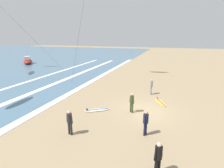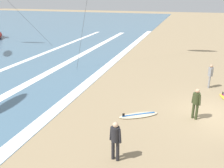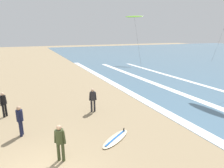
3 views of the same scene
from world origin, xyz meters
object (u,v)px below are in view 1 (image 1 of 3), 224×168
(surfer_background_far, at_px, (146,121))
(surfboard_near_water, at_px, (160,102))
(offshore_boat, at_px, (28,61))
(surfer_left_near, at_px, (70,120))
(surfer_right_near, at_px, (151,86))
(surfer_foreground_main, at_px, (132,101))
(surfer_left_far, at_px, (158,155))
(surfboard_left_pile, at_px, (97,110))

(surfer_background_far, distance_m, surfboard_near_water, 5.87)
(offshore_boat, bearing_deg, surfer_left_near, -131.50)
(surfer_background_far, distance_m, surfer_right_near, 7.83)
(surfer_foreground_main, relative_size, offshore_boat, 0.32)
(surfer_left_far, bearing_deg, surfer_foreground_main, 22.88)
(surfer_foreground_main, bearing_deg, offshore_boat, 57.71)
(surfer_background_far, bearing_deg, surfer_right_near, 4.17)
(surfer_right_near, relative_size, surfer_foreground_main, 1.00)
(surfer_right_near, xyz_separation_m, surfboard_near_water, (-2.03, -1.11, -0.91))
(surfer_left_far, xyz_separation_m, surfer_background_far, (2.95, 0.96, 0.00))
(surfer_background_far, height_order, surfboard_near_water, surfer_background_far)
(surfer_foreground_main, bearing_deg, surfer_left_near, 146.60)
(surfer_left_far, xyz_separation_m, offshore_boat, (22.99, 29.61, -0.40))
(surfboard_left_pile, relative_size, offshore_boat, 0.42)
(surfer_left_near, bearing_deg, surfboard_near_water, -34.10)
(surfer_left_far, xyz_separation_m, surfboard_near_water, (8.73, 0.42, -0.91))
(surfer_left_near, bearing_deg, offshore_boat, 48.50)
(surfer_left_far, relative_size, surfer_background_far, 1.00)
(surfer_right_near, bearing_deg, offshore_boat, 66.48)
(surfboard_near_water, bearing_deg, surfer_left_near, 145.90)
(surfer_left_near, relative_size, surfboard_left_pile, 0.77)
(surfer_left_far, distance_m, surfer_left_near, 5.53)
(surfer_foreground_main, distance_m, surfboard_left_pile, 2.94)
(surfer_right_near, bearing_deg, surfboard_near_water, -151.39)
(surfboard_near_water, bearing_deg, surfer_left_far, -177.24)
(surfer_left_near, bearing_deg, surfer_left_far, -105.70)
(surfer_background_far, xyz_separation_m, surfer_foreground_main, (2.88, 1.50, 0.00))
(surfer_background_far, height_order, surfer_foreground_main, same)
(surfer_left_far, distance_m, surfboard_left_pile, 7.47)
(surfer_left_far, bearing_deg, surfboard_left_pile, 44.54)
(surfer_background_far, distance_m, offshore_boat, 34.96)
(surfer_left_near, height_order, surfer_background_far, same)
(surfer_left_near, relative_size, surfer_foreground_main, 1.00)
(surfer_right_near, distance_m, surfboard_near_water, 2.49)
(surfboard_left_pile, bearing_deg, surfboard_near_water, -54.23)
(surfer_background_far, xyz_separation_m, surfboard_near_water, (5.78, -0.54, -0.91))
(surfer_left_far, height_order, surfboard_near_water, surfer_left_far)
(surfboard_left_pile, relative_size, surfboard_near_water, 0.97)
(surfer_left_far, height_order, surfer_left_near, same)
(surfer_left_far, height_order, offshore_boat, offshore_boat)
(surfer_left_near, distance_m, surfboard_near_water, 8.79)
(surfer_background_far, distance_m, surfboard_left_pile, 4.93)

